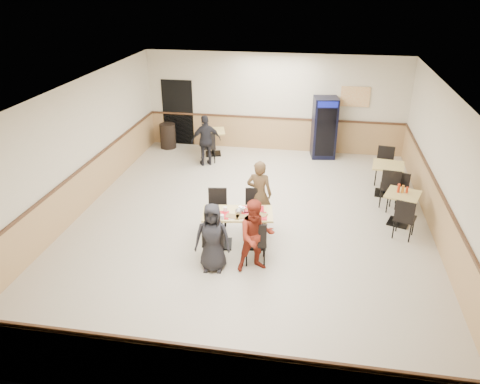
% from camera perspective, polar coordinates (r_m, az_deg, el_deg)
% --- Properties ---
extents(ground, '(10.00, 10.00, 0.00)m').
position_cam_1_polar(ground, '(10.59, 1.18, -3.90)').
color(ground, beige).
rests_on(ground, ground).
extents(room_shell, '(10.00, 10.00, 10.00)m').
position_cam_1_polar(room_shell, '(12.57, 11.01, 3.42)').
color(room_shell, silver).
rests_on(room_shell, ground).
extents(main_table, '(1.51, 0.92, 0.76)m').
position_cam_1_polar(main_table, '(9.56, -0.28, -3.89)').
color(main_table, black).
rests_on(main_table, ground).
extents(main_chairs, '(1.49, 1.83, 0.96)m').
position_cam_1_polar(main_chairs, '(9.58, -0.58, -4.01)').
color(main_chairs, black).
rests_on(main_chairs, ground).
extents(diner_woman_left, '(0.70, 0.49, 1.37)m').
position_cam_1_polar(diner_woman_left, '(8.75, -3.38, -5.57)').
color(diner_woman_left, black).
rests_on(diner_woman_left, ground).
extents(diner_woman_right, '(0.86, 0.78, 1.45)m').
position_cam_1_polar(diner_woman_right, '(8.71, 1.95, -5.38)').
color(diner_woman_right, maroon).
rests_on(diner_woman_right, ground).
extents(diner_man_opposite, '(0.59, 0.41, 1.54)m').
position_cam_1_polar(diner_man_opposite, '(10.20, 2.36, -0.24)').
color(diner_man_opposite, brown).
rests_on(diner_man_opposite, ground).
extents(lone_diner, '(0.94, 0.71, 1.49)m').
position_cam_1_polar(lone_diner, '(13.60, -4.17, 6.28)').
color(lone_diner, black).
rests_on(lone_diner, ground).
extents(tabletop_clutter, '(1.25, 0.75, 0.12)m').
position_cam_1_polar(tabletop_clutter, '(9.38, -0.24, -2.58)').
color(tabletop_clutter, red).
rests_on(tabletop_clutter, main_table).
extents(side_table_near, '(0.89, 0.89, 0.75)m').
position_cam_1_polar(side_table_near, '(10.98, 19.07, -1.36)').
color(side_table_near, black).
rests_on(side_table_near, ground).
extents(side_table_near_chair_south, '(0.56, 0.56, 0.95)m').
position_cam_1_polar(side_table_near_chair_south, '(10.47, 19.49, -2.92)').
color(side_table_near_chair_south, black).
rests_on(side_table_near_chair_south, ground).
extents(side_table_near_chair_north, '(0.56, 0.56, 0.95)m').
position_cam_1_polar(side_table_near_chair_north, '(11.53, 18.67, -0.15)').
color(side_table_near_chair_north, black).
rests_on(side_table_near_chair_north, ground).
extents(side_table_far, '(0.85, 0.85, 0.81)m').
position_cam_1_polar(side_table_far, '(12.32, 17.49, 2.01)').
color(side_table_far, black).
rests_on(side_table_far, ground).
extents(side_table_far_chair_south, '(0.54, 0.54, 1.02)m').
position_cam_1_polar(side_table_far_chair_south, '(11.75, 17.82, 0.67)').
color(side_table_far_chair_south, black).
rests_on(side_table_far_chair_south, ground).
extents(side_table_far_chair_north, '(0.54, 0.54, 1.02)m').
position_cam_1_polar(side_table_far_chair_north, '(12.93, 17.17, 3.03)').
color(side_table_far_chair_north, black).
rests_on(side_table_far_chair_north, ground).
extents(condiment_caddy, '(0.23, 0.06, 0.20)m').
position_cam_1_polar(condiment_caddy, '(10.88, 19.13, 0.36)').
color(condiment_caddy, red).
rests_on(condiment_caddy, side_table_near).
extents(back_table, '(0.88, 0.88, 0.77)m').
position_cam_1_polar(back_table, '(14.48, -3.33, 6.52)').
color(back_table, black).
rests_on(back_table, ground).
extents(back_table_chair_lone, '(0.55, 0.55, 0.98)m').
position_cam_1_polar(back_table_chair_lone, '(13.92, -3.89, 5.62)').
color(back_table_chair_lone, black).
rests_on(back_table_chair_lone, ground).
extents(pepsi_cooler, '(0.78, 0.79, 1.83)m').
position_cam_1_polar(pepsi_cooler, '(14.38, 10.23, 7.73)').
color(pepsi_cooler, black).
rests_on(pepsi_cooler, ground).
extents(trash_bin, '(0.50, 0.50, 0.78)m').
position_cam_1_polar(trash_bin, '(15.25, -8.79, 6.77)').
color(trash_bin, black).
rests_on(trash_bin, ground).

